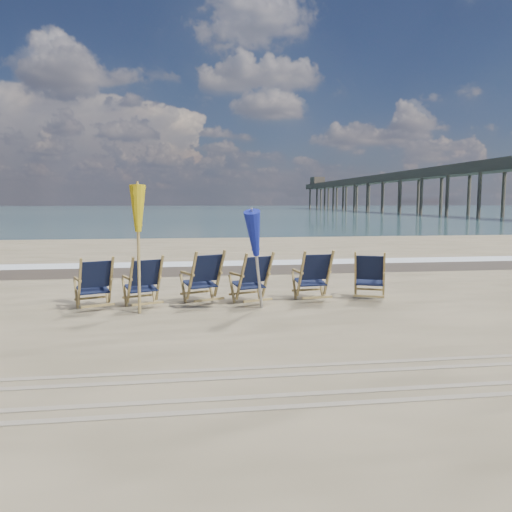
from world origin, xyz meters
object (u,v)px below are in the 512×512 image
Objects in this scene: beach_chair_4 at (329,275)px; umbrella_yellow at (138,215)px; beach_chair_0 at (111,282)px; beach_chair_3 at (268,277)px; fishing_pier at (415,186)px; beach_chair_5 at (384,276)px; beach_chair_2 at (220,276)px; umbrella_blue at (257,234)px; beach_chair_1 at (160,280)px.

umbrella_yellow is at bearing 1.66° from beach_chair_4.
beach_chair_0 is 3.04m from beach_chair_3.
beach_chair_0 is 0.01× the size of fishing_pier.
beach_chair_3 is 1.03× the size of beach_chair_5.
beach_chair_2 is 3.36m from beach_chair_5.
beach_chair_4 is at bearing 25.09° from umbrella_blue.
fishing_pier reaches higher than beach_chair_3.
umbrella_yellow is 0.02× the size of fishing_pier.
beach_chair_2 is 2.07m from umbrella_yellow.
beach_chair_2 is 1.41m from umbrella_blue.
beach_chair_5 is at bearing 157.43° from beach_chair_0.
beach_chair_1 is 2.16m from umbrella_blue.
beach_chair_3 is (3.04, 0.07, 0.02)m from beach_chair_0.
fishing_pier is at bearing -141.42° from beach_chair_0.
umbrella_yellow is (-4.86, -0.35, 1.27)m from beach_chair_5.
beach_chair_0 is 2.10m from beach_chair_2.
beach_chair_0 is 0.96× the size of beach_chair_4.
beach_chair_5 is 0.53× the size of umbrella_blue.
beach_chair_0 is at bearing 21.58° from beach_chair_5.
beach_chair_1 is 0.94× the size of beach_chair_2.
beach_chair_5 is at bearing 150.74° from beach_chair_2.
fishing_pier reaches higher than beach_chair_1.
fishing_pier is at bearing -142.04° from beach_chair_2.
beach_chair_0 is at bearing -19.53° from beach_chair_3.
beach_chair_2 is (2.09, 0.26, 0.03)m from beach_chair_0.
fishing_pier is (37.83, 72.32, 4.12)m from beach_chair_3.
beach_chair_4 is (4.31, 0.12, 0.02)m from beach_chair_0.
umbrella_yellow is 1.19× the size of umbrella_blue.
beach_chair_4 is at bearing 161.48° from beach_chair_3.
beach_chair_3 reaches higher than beach_chair_5.
beach_chair_1 is 0.53× the size of umbrella_blue.
beach_chair_4 reaches higher than beach_chair_1.
umbrella_blue is at bearing 18.86° from beach_chair_4.
beach_chair_1 is at bearing 54.04° from umbrella_yellow.
umbrella_yellow is at bearing 31.47° from beach_chair_1.
beach_chair_3 is 0.46× the size of umbrella_yellow.
beach_chair_1 is 4.52m from beach_chair_5.
beach_chair_1 is at bearing -5.42° from beach_chair_4.
umbrella_yellow is at bearing 26.27° from beach_chair_5.
beach_chair_3 is at bearing -117.62° from fishing_pier.
umbrella_yellow is (-0.34, -0.47, 1.27)m from beach_chair_1.
beach_chair_0 is 4.31m from beach_chair_4.
beach_chair_3 is (0.95, -0.20, -0.02)m from beach_chair_2.
umbrella_blue is at bearing 145.08° from beach_chair_0.
umbrella_yellow is (-2.48, -0.47, 1.25)m from beach_chair_3.
fishing_pier is (36.56, 72.27, 4.11)m from beach_chair_4.
beach_chair_5 is (3.34, -0.32, -0.03)m from beach_chair_2.
beach_chair_0 is 0.94× the size of beach_chair_2.
umbrella_blue is 82.44m from fishing_pier.
beach_chair_4 is 1.04× the size of beach_chair_5.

